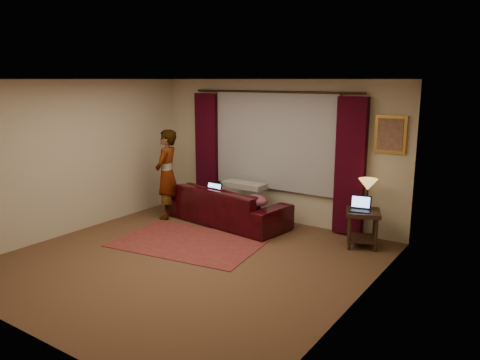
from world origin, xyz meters
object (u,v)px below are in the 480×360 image
laptop_table (360,204)px  sofa (228,198)px  laptop_sofa (210,191)px  end_table (362,229)px  person (167,174)px  tiffany_lamp (367,194)px

laptop_table → sofa: bearing=170.2°
laptop_sofa → end_table: 2.83m
person → laptop_sofa: bearing=87.8°
laptop_sofa → end_table: bearing=7.8°
laptop_sofa → tiffany_lamp: (2.79, 0.45, 0.24)m
sofa → tiffany_lamp: tiffany_lamp is taller
laptop_sofa → laptop_table: laptop_table is taller
sofa → end_table: 2.49m
laptop_sofa → end_table: laptop_sofa is taller
end_table → person: (-3.63, -0.54, 0.55)m
sofa → person: 1.26m
laptop_sofa → sofa: bearing=20.1°
sofa → end_table: sofa is taller
sofa → tiffany_lamp: (2.47, 0.34, 0.36)m
end_table → laptop_sofa: bearing=-174.1°
laptop_sofa → person: 0.90m
laptop_sofa → person: person is taller
sofa → laptop_table: (2.44, 0.12, 0.24)m
laptop_sofa → tiffany_lamp: bearing=11.0°
person → sofa: bearing=88.2°
sofa → end_table: (2.48, 0.18, -0.17)m
tiffany_lamp → laptop_sofa: bearing=-170.9°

